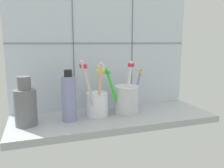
% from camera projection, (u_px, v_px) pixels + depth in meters
% --- Properties ---
extents(counter_slab, '(0.64, 0.22, 0.02)m').
position_uv_depth(counter_slab, '(114.00, 119.00, 0.74)').
color(counter_slab, '#9EA3A8').
rests_on(counter_slab, ground).
extents(tile_wall_back, '(0.64, 0.02, 0.45)m').
position_uv_depth(tile_wall_back, '(103.00, 50.00, 0.81)').
color(tile_wall_back, silver).
rests_on(tile_wall_back, ground).
extents(toothbrush_cup_left, '(0.10, 0.09, 0.18)m').
position_uv_depth(toothbrush_cup_left, '(97.00, 101.00, 0.73)').
color(toothbrush_cup_left, white).
rests_on(toothbrush_cup_left, counter_slab).
extents(toothbrush_cup_right, '(0.15, 0.09, 0.17)m').
position_uv_depth(toothbrush_cup_right, '(126.00, 98.00, 0.76)').
color(toothbrush_cup_right, silver).
rests_on(toothbrush_cup_right, counter_slab).
extents(ceramic_vase, '(0.06, 0.06, 0.14)m').
position_uv_depth(ceramic_vase, '(26.00, 105.00, 0.64)').
color(ceramic_vase, slate).
rests_on(ceramic_vase, counter_slab).
extents(soap_bottle, '(0.04, 0.04, 0.15)m').
position_uv_depth(soap_bottle, '(69.00, 98.00, 0.68)').
color(soap_bottle, '#898CBC').
rests_on(soap_bottle, counter_slab).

